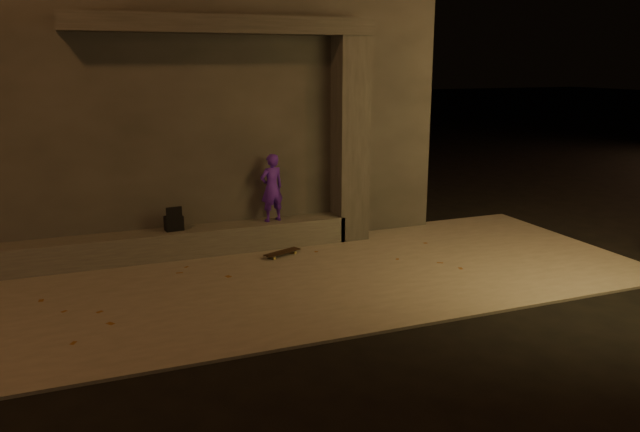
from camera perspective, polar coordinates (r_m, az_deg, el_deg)
name	(u,v)px	position (r m, az deg, el deg)	size (l,w,h in m)	color
ground	(348,332)	(7.74, 2.57, -10.56)	(120.00, 120.00, 0.00)	black
sidewalk	(294,279)	(9.45, -2.42, -5.78)	(11.00, 4.40, 0.04)	#6A655D
building	(171,93)	(13.06, -13.47, 10.92)	(9.00, 5.10, 5.22)	#33312E
ledge	(174,243)	(10.67, -13.22, -2.45)	(6.00, 0.55, 0.45)	#494842
column	(350,140)	(11.24, 2.75, 6.93)	(0.55, 0.55, 3.60)	#33312E
canopy	(224,25)	(10.51, -8.73, 16.91)	(5.00, 0.70, 0.28)	#33312E
skateboarder	(272,188)	(10.84, -4.43, 2.59)	(0.43, 0.28, 1.18)	#471AAA
backpack	(174,222)	(10.58, -13.22, -0.53)	(0.31, 0.22, 0.41)	black
skateboard	(282,252)	(10.47, -3.46, -3.34)	(0.69, 0.42, 0.07)	black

